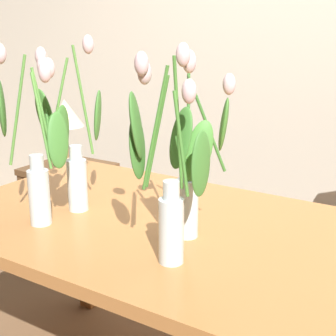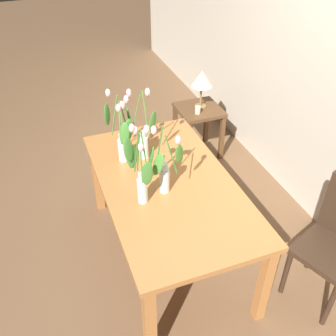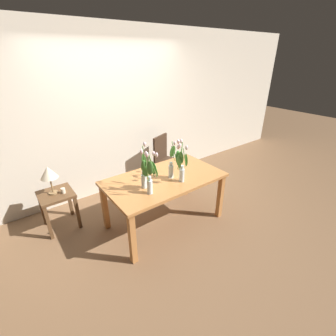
{
  "view_description": "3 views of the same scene",
  "coord_description": "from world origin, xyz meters",
  "px_view_note": "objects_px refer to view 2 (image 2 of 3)",
  "views": [
    {
      "loc": [
        0.75,
        -1.23,
        1.35
      ],
      "look_at": [
        0.02,
        -0.08,
        0.95
      ],
      "focal_mm": 51.78,
      "sensor_mm": 36.0,
      "label": 1
    },
    {
      "loc": [
        1.95,
        -0.72,
        2.44
      ],
      "look_at": [
        0.1,
        -0.04,
        0.95
      ],
      "focal_mm": 40.93,
      "sensor_mm": 36.0,
      "label": 2
    },
    {
      "loc": [
        -1.64,
        -2.27,
        2.26
      ],
      "look_at": [
        0.04,
        -0.03,
        0.88
      ],
      "focal_mm": 25.0,
      "sensor_mm": 36.0,
      "label": 3
    }
  ],
  "objects_px": {
    "tulip_vase_2": "(122,135)",
    "pillar_candle": "(198,110)",
    "table_lamp": "(202,79)",
    "tulip_vase_1": "(143,137)",
    "tulip_vase_0": "(141,172)",
    "side_table": "(199,118)",
    "tulip_vase_3": "(165,172)",
    "dining_table": "(168,193)"
  },
  "relations": [
    {
      "from": "tulip_vase_0",
      "to": "pillar_candle",
      "type": "xyz_separation_m",
      "value": [
        -1.27,
        0.97,
        -0.38
      ]
    },
    {
      "from": "tulip_vase_1",
      "to": "tulip_vase_0",
      "type": "bearing_deg",
      "value": -18.41
    },
    {
      "from": "dining_table",
      "to": "tulip_vase_2",
      "type": "bearing_deg",
      "value": -148.87
    },
    {
      "from": "table_lamp",
      "to": "pillar_candle",
      "type": "bearing_deg",
      "value": -35.69
    },
    {
      "from": "tulip_vase_1",
      "to": "tulip_vase_3",
      "type": "relative_size",
      "value": 1.06
    },
    {
      "from": "tulip_vase_3",
      "to": "dining_table",
      "type": "bearing_deg",
      "value": 151.77
    },
    {
      "from": "tulip_vase_2",
      "to": "tulip_vase_3",
      "type": "xyz_separation_m",
      "value": [
        0.46,
        0.16,
        -0.05
      ]
    },
    {
      "from": "tulip_vase_1",
      "to": "tulip_vase_2",
      "type": "height_order",
      "value": "tulip_vase_1"
    },
    {
      "from": "table_lamp",
      "to": "pillar_candle",
      "type": "xyz_separation_m",
      "value": [
        0.11,
        -0.08,
        -0.27
      ]
    },
    {
      "from": "side_table",
      "to": "table_lamp",
      "type": "xyz_separation_m",
      "value": [
        -0.02,
        0.02,
        0.42
      ]
    },
    {
      "from": "tulip_vase_1",
      "to": "table_lamp",
      "type": "distance_m",
      "value": 1.28
    },
    {
      "from": "tulip_vase_1",
      "to": "dining_table",
      "type": "bearing_deg",
      "value": 10.61
    },
    {
      "from": "pillar_candle",
      "to": "table_lamp",
      "type": "bearing_deg",
      "value": 144.31
    },
    {
      "from": "tulip_vase_2",
      "to": "table_lamp",
      "type": "bearing_deg",
      "value": 130.83
    },
    {
      "from": "tulip_vase_3",
      "to": "side_table",
      "type": "height_order",
      "value": "tulip_vase_3"
    },
    {
      "from": "pillar_candle",
      "to": "tulip_vase_0",
      "type": "bearing_deg",
      "value": -37.5
    },
    {
      "from": "tulip_vase_0",
      "to": "tulip_vase_1",
      "type": "height_order",
      "value": "tulip_vase_1"
    },
    {
      "from": "tulip_vase_1",
      "to": "tulip_vase_2",
      "type": "xyz_separation_m",
      "value": [
        -0.01,
        -0.15,
        0.05
      ]
    },
    {
      "from": "tulip_vase_1",
      "to": "side_table",
      "type": "height_order",
      "value": "tulip_vase_1"
    },
    {
      "from": "tulip_vase_0",
      "to": "tulip_vase_1",
      "type": "distance_m",
      "value": 0.49
    },
    {
      "from": "tulip_vase_0",
      "to": "tulip_vase_2",
      "type": "distance_m",
      "value": 0.47
    },
    {
      "from": "dining_table",
      "to": "tulip_vase_2",
      "type": "xyz_separation_m",
      "value": [
        -0.36,
        -0.22,
        0.32
      ]
    },
    {
      "from": "tulip_vase_0",
      "to": "tulip_vase_3",
      "type": "distance_m",
      "value": 0.18
    },
    {
      "from": "tulip_vase_0",
      "to": "tulip_vase_2",
      "type": "xyz_separation_m",
      "value": [
        -0.47,
        0.0,
        0.0
      ]
    },
    {
      "from": "tulip_vase_2",
      "to": "side_table",
      "type": "distance_m",
      "value": 1.46
    },
    {
      "from": "dining_table",
      "to": "pillar_candle",
      "type": "relative_size",
      "value": 21.33
    },
    {
      "from": "tulip_vase_1",
      "to": "pillar_candle",
      "type": "bearing_deg",
      "value": 134.42
    },
    {
      "from": "dining_table",
      "to": "tulip_vase_3",
      "type": "distance_m",
      "value": 0.29
    },
    {
      "from": "tulip_vase_2",
      "to": "pillar_candle",
      "type": "relative_size",
      "value": 7.58
    },
    {
      "from": "table_lamp",
      "to": "pillar_candle",
      "type": "height_order",
      "value": "table_lamp"
    },
    {
      "from": "tulip_vase_2",
      "to": "tulip_vase_0",
      "type": "bearing_deg",
      "value": -0.5
    },
    {
      "from": "tulip_vase_0",
      "to": "tulip_vase_2",
      "type": "bearing_deg",
      "value": 179.5
    },
    {
      "from": "tulip_vase_2",
      "to": "pillar_candle",
      "type": "xyz_separation_m",
      "value": [
        -0.79,
        0.97,
        -0.39
      ]
    },
    {
      "from": "dining_table",
      "to": "table_lamp",
      "type": "distance_m",
      "value": 1.53
    },
    {
      "from": "tulip_vase_3",
      "to": "table_lamp",
      "type": "xyz_separation_m",
      "value": [
        -1.36,
        0.88,
        -0.06
      ]
    },
    {
      "from": "tulip_vase_0",
      "to": "tulip_vase_2",
      "type": "height_order",
      "value": "tulip_vase_0"
    },
    {
      "from": "tulip_vase_0",
      "to": "tulip_vase_3",
      "type": "relative_size",
      "value": 1.03
    },
    {
      "from": "dining_table",
      "to": "tulip_vase_3",
      "type": "xyz_separation_m",
      "value": [
        0.1,
        -0.05,
        0.27
      ]
    },
    {
      "from": "tulip_vase_2",
      "to": "side_table",
      "type": "bearing_deg",
      "value": 130.77
    },
    {
      "from": "dining_table",
      "to": "tulip_vase_1",
      "type": "xyz_separation_m",
      "value": [
        -0.35,
        -0.07,
        0.28
      ]
    },
    {
      "from": "tulip_vase_3",
      "to": "side_table",
      "type": "xyz_separation_m",
      "value": [
        -1.34,
        0.86,
        -0.49
      ]
    },
    {
      "from": "dining_table",
      "to": "tulip_vase_2",
      "type": "height_order",
      "value": "tulip_vase_2"
    }
  ]
}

